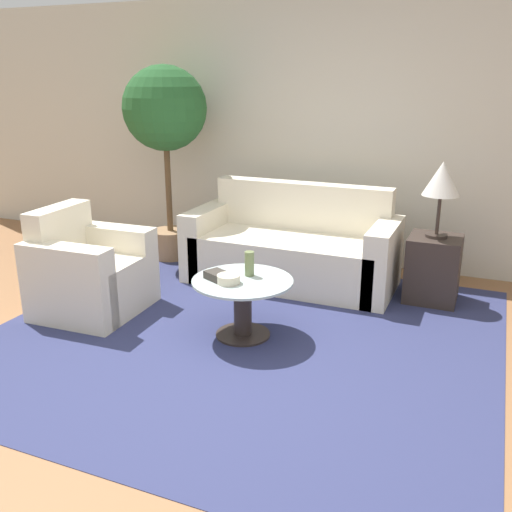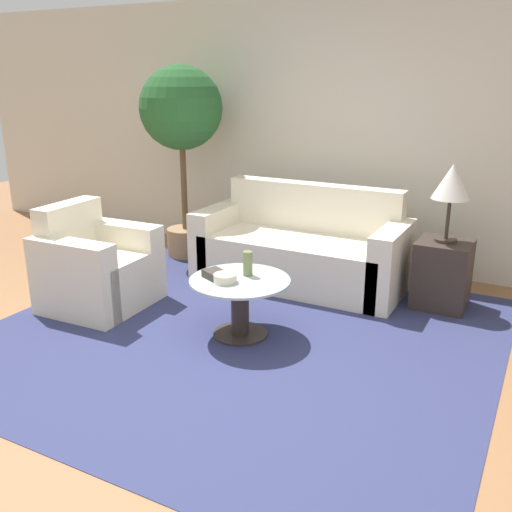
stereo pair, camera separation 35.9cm
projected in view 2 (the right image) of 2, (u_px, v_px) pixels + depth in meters
The scene contains 12 objects.
ground_plane at pixel (197, 383), 3.60m from camera, with size 14.00×14.00×0.00m, color #8E603D.
wall_back at pixel (352, 134), 5.55m from camera, with size 10.00×0.06×2.60m.
rug at pixel (240, 334), 4.26m from camera, with size 3.62×3.41×0.01m.
sofa_main at pixel (303, 251), 5.28m from camera, with size 1.90×0.82×0.89m.
armchair at pixel (95, 271), 4.74m from camera, with size 0.78×0.85×0.85m.
coffee_table at pixel (240, 299), 4.17m from camera, with size 0.74×0.74×0.44m.
side_table at pixel (442, 274), 4.72m from camera, with size 0.43×0.43×0.56m.
table_lamp at pixel (452, 184), 4.49m from camera, with size 0.30×0.30×0.63m.
potted_plant at pixel (181, 119), 5.71m from camera, with size 0.83×0.83×1.96m.
vase at pixel (248, 264), 4.18m from camera, with size 0.07×0.07×0.18m.
bowl at pixel (225, 278), 4.06m from camera, with size 0.17×0.17×0.06m.
book_stack at pixel (215, 275), 4.14m from camera, with size 0.22×0.19×0.06m.
Camera 2 is at (1.83, -2.64, 1.86)m, focal length 40.00 mm.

